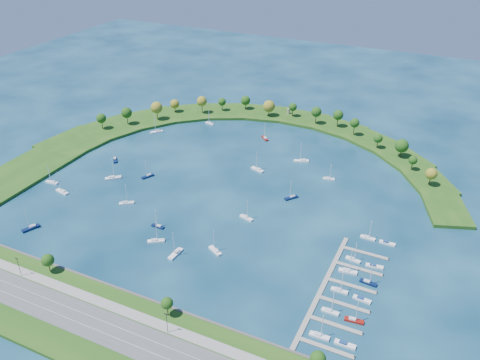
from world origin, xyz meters
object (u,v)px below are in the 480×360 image
at_px(docked_boat_9, 374,266).
at_px(docked_boat_11, 387,243).
at_px(docked_boat_7, 368,282).
at_px(docked_boat_8, 353,259).
at_px(moored_boat_4, 246,217).
at_px(moored_boat_7, 148,176).
at_px(moored_boat_16, 156,241).
at_px(docked_boat_10, 368,237).
at_px(moored_boat_6, 115,159).
at_px(moored_boat_12, 258,169).
at_px(moored_boat_15, 302,160).
at_px(docked_boat_5, 362,299).
at_px(moored_boat_0, 215,250).
at_px(docked_boat_6, 348,271).
at_px(moored_boat_9, 52,182).
at_px(moored_boat_17, 210,123).
at_px(moored_boat_2, 291,197).
at_px(docked_boat_4, 339,290).
at_px(moored_boat_1, 113,178).
at_px(moored_boat_10, 31,228).
at_px(moored_boat_18, 62,191).
at_px(moored_boat_5, 126,203).
at_px(docked_boat_1, 345,344).
at_px(moored_boat_14, 329,178).
at_px(moored_boat_8, 158,226).
at_px(harbor_tower, 289,111).
at_px(docked_boat_3, 354,320).
at_px(moored_boat_11, 176,253).
at_px(docked_boat_0, 319,335).
at_px(moored_boat_3, 157,131).
at_px(moored_boat_13, 265,138).

height_order(docked_boat_9, docked_boat_11, docked_boat_9).
distance_m(docked_boat_7, docked_boat_8, 17.01).
relative_size(moored_boat_4, moored_boat_7, 0.99).
bearing_deg(moored_boat_16, docked_boat_10, -6.61).
xyz_separation_m(moored_boat_6, moored_boat_12, (91.43, 28.50, 0.03)).
bearing_deg(moored_boat_15, docked_boat_5, 97.14).
height_order(moored_boat_0, docked_boat_6, docked_boat_6).
relative_size(moored_boat_9, docked_boat_8, 1.10).
bearing_deg(moored_boat_9, moored_boat_17, -115.42).
xyz_separation_m(moored_boat_2, moored_boat_15, (-10.04, 46.17, 0.07)).
relative_size(moored_boat_2, docked_boat_4, 1.08).
distance_m(moored_boat_0, moored_boat_17, 159.03).
xyz_separation_m(moored_boat_1, moored_boat_9, (-30.71, -20.40, -0.08)).
bearing_deg(docked_boat_5, moored_boat_2, 137.03).
relative_size(moored_boat_10, docked_boat_6, 1.07).
bearing_deg(moored_boat_16, moored_boat_18, 134.28).
bearing_deg(docked_boat_11, docked_boat_5, -91.87).
bearing_deg(docked_boat_7, moored_boat_5, -177.68).
bearing_deg(moored_boat_0, moored_boat_17, -32.48).
relative_size(moored_boat_7, docked_boat_1, 1.41).
xyz_separation_m(moored_boat_10, docked_boat_4, (161.41, 23.74, -0.07)).
height_order(moored_boat_14, moored_boat_15, moored_boat_15).
bearing_deg(moored_boat_1, moored_boat_18, -165.42).
relative_size(moored_boat_5, docked_boat_1, 1.44).
bearing_deg(moored_boat_7, moored_boat_8, 65.64).
distance_m(moored_boat_5, moored_boat_7, 32.20).
relative_size(moored_boat_4, moored_boat_12, 0.88).
relative_size(harbor_tower, docked_boat_5, 0.48).
bearing_deg(docked_boat_11, moored_boat_7, 178.53).
height_order(moored_boat_17, moored_boat_18, moored_boat_18).
xyz_separation_m(docked_boat_9, docked_boat_10, (-8.05, 21.32, 0.26)).
bearing_deg(moored_boat_6, docked_boat_3, 26.12).
bearing_deg(moored_boat_9, moored_boat_10, 115.59).
relative_size(moored_boat_8, docked_boat_5, 1.30).
relative_size(moored_boat_11, docked_boat_9, 1.64).
bearing_deg(moored_boat_18, moored_boat_6, -82.93).
distance_m(docked_boat_1, docked_boat_4, 31.03).
distance_m(moored_boat_1, moored_boat_15, 122.49).
bearing_deg(moored_boat_4, moored_boat_6, -177.94).
distance_m(moored_boat_9, docked_boat_0, 192.35).
bearing_deg(moored_boat_16, docked_boat_5, -31.70).
relative_size(docked_boat_7, docked_boat_9, 1.36).
relative_size(harbor_tower, moored_boat_8, 0.37).
bearing_deg(docked_boat_10, moored_boat_3, 161.28).
xyz_separation_m(moored_boat_4, docked_boat_6, (62.01, -20.04, 0.03)).
bearing_deg(moored_boat_18, moored_boat_14, -138.51).
height_order(moored_boat_5, moored_boat_14, moored_boat_5).
distance_m(docked_boat_0, docked_boat_9, 54.01).
height_order(moored_boat_18, docked_boat_5, moored_boat_18).
bearing_deg(moored_boat_14, moored_boat_13, 134.41).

